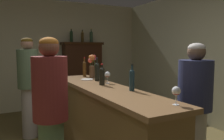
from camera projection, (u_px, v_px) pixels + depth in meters
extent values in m
cube|color=beige|center=(40.00, 55.00, 5.51)|extent=(5.30, 0.12, 2.65)
cube|color=brown|center=(104.00, 127.00, 2.93)|extent=(0.49, 2.50, 0.95)
cube|color=brown|center=(104.00, 89.00, 2.88)|extent=(0.56, 2.61, 0.05)
cube|color=#331A0D|center=(83.00, 75.00, 5.77)|extent=(0.95, 0.32, 1.63)
cube|color=#311909|center=(82.00, 43.00, 5.69)|extent=(1.03, 0.38, 0.06)
cylinder|color=#182E35|center=(132.00, 82.00, 2.61)|extent=(0.06, 0.06, 0.22)
sphere|color=#182E35|center=(132.00, 72.00, 2.60)|extent=(0.06, 0.06, 0.06)
cylinder|color=#182E35|center=(132.00, 69.00, 2.59)|extent=(0.02, 0.02, 0.08)
cylinder|color=black|center=(132.00, 65.00, 2.59)|extent=(0.02, 0.02, 0.02)
cylinder|color=#4D2F12|center=(84.00, 70.00, 3.89)|extent=(0.06, 0.06, 0.23)
sphere|color=#4D2F12|center=(84.00, 63.00, 3.88)|extent=(0.06, 0.06, 0.06)
cylinder|color=#4D2F12|center=(84.00, 61.00, 3.88)|extent=(0.02, 0.02, 0.09)
cylinder|color=red|center=(84.00, 58.00, 3.87)|extent=(0.03, 0.03, 0.02)
cylinder|color=black|center=(102.00, 78.00, 3.02)|extent=(0.07, 0.07, 0.20)
sphere|color=black|center=(102.00, 70.00, 3.01)|extent=(0.07, 0.07, 0.07)
cylinder|color=black|center=(102.00, 67.00, 3.01)|extent=(0.03, 0.03, 0.07)
cylinder|color=red|center=(102.00, 64.00, 3.00)|extent=(0.03, 0.03, 0.02)
cylinder|color=black|center=(97.00, 73.00, 3.40)|extent=(0.07, 0.07, 0.23)
sphere|color=black|center=(97.00, 65.00, 3.39)|extent=(0.07, 0.07, 0.07)
cylinder|color=black|center=(97.00, 62.00, 3.38)|extent=(0.03, 0.03, 0.10)
cylinder|color=black|center=(97.00, 58.00, 3.38)|extent=(0.03, 0.03, 0.02)
cylinder|color=white|center=(108.00, 83.00, 3.17)|extent=(0.06, 0.06, 0.00)
cylinder|color=white|center=(108.00, 80.00, 3.16)|extent=(0.01, 0.01, 0.08)
ellipsoid|color=white|center=(108.00, 74.00, 3.15)|extent=(0.08, 0.08, 0.08)
ellipsoid|color=maroon|center=(108.00, 76.00, 3.16)|extent=(0.06, 0.06, 0.03)
cylinder|color=white|center=(176.00, 105.00, 1.97)|extent=(0.06, 0.06, 0.00)
cylinder|color=white|center=(176.00, 100.00, 1.96)|extent=(0.01, 0.01, 0.08)
ellipsoid|color=white|center=(176.00, 91.00, 1.96)|extent=(0.08, 0.08, 0.08)
ellipsoid|color=maroon|center=(176.00, 93.00, 1.96)|extent=(0.06, 0.06, 0.03)
cylinder|color=#472E1B|center=(93.00, 72.00, 3.68)|extent=(0.10, 0.10, 0.20)
cylinder|color=#38602D|center=(94.00, 65.00, 3.69)|extent=(0.01, 0.01, 0.20)
sphere|color=#BC4E81|center=(94.00, 58.00, 3.68)|extent=(0.07, 0.07, 0.07)
cylinder|color=#38602D|center=(92.00, 66.00, 3.71)|extent=(0.01, 0.01, 0.17)
sphere|color=orange|center=(92.00, 61.00, 3.70)|extent=(0.04, 0.04, 0.04)
cylinder|color=#38602D|center=(90.00, 64.00, 3.69)|extent=(0.01, 0.01, 0.23)
sphere|color=orange|center=(90.00, 57.00, 3.68)|extent=(0.06, 0.06, 0.06)
cylinder|color=#38602D|center=(90.00, 66.00, 3.65)|extent=(0.01, 0.01, 0.17)
sphere|color=#D94432|center=(90.00, 61.00, 3.64)|extent=(0.07, 0.07, 0.07)
cylinder|color=#38602D|center=(92.00, 64.00, 3.64)|extent=(0.01, 0.01, 0.22)
sphere|color=#D1662F|center=(92.00, 57.00, 3.63)|extent=(0.09, 0.09, 0.09)
cylinder|color=#38602D|center=(94.00, 64.00, 3.64)|extent=(0.01, 0.01, 0.23)
sphere|color=red|center=(94.00, 57.00, 3.63)|extent=(0.05, 0.05, 0.05)
cylinder|color=white|center=(87.00, 79.00, 3.51)|extent=(0.19, 0.19, 0.01)
cylinder|color=#1B321B|center=(71.00, 37.00, 5.55)|extent=(0.08, 0.08, 0.23)
sphere|color=#1B321B|center=(71.00, 32.00, 5.54)|extent=(0.08, 0.08, 0.08)
cylinder|color=#1B321B|center=(71.00, 31.00, 5.53)|extent=(0.03, 0.03, 0.08)
cylinder|color=gold|center=(71.00, 29.00, 5.53)|extent=(0.03, 0.03, 0.02)
cylinder|color=#443213|center=(82.00, 38.00, 5.68)|extent=(0.07, 0.07, 0.22)
sphere|color=#443213|center=(82.00, 33.00, 5.67)|extent=(0.07, 0.07, 0.07)
cylinder|color=#443213|center=(82.00, 32.00, 5.67)|extent=(0.03, 0.03, 0.07)
cylinder|color=black|center=(82.00, 30.00, 5.66)|extent=(0.03, 0.03, 0.02)
cylinder|color=#2D4531|center=(91.00, 38.00, 5.79)|extent=(0.08, 0.08, 0.24)
sphere|color=#2D4531|center=(91.00, 33.00, 5.78)|extent=(0.08, 0.08, 0.08)
cylinder|color=#2D4531|center=(91.00, 31.00, 5.77)|extent=(0.03, 0.03, 0.10)
cylinder|color=gold|center=(91.00, 29.00, 5.77)|extent=(0.03, 0.03, 0.02)
cylinder|color=maroon|center=(50.00, 88.00, 2.19)|extent=(0.34, 0.34, 0.62)
sphere|color=brown|center=(49.00, 47.00, 2.15)|extent=(0.19, 0.19, 0.19)
ellipsoid|color=#9E5A1C|center=(49.00, 43.00, 2.15)|extent=(0.18, 0.18, 0.11)
cylinder|color=gray|center=(29.00, 113.00, 3.78)|extent=(0.24, 0.24, 0.83)
cylinder|color=#4C6147|center=(28.00, 69.00, 3.71)|extent=(0.34, 0.34, 0.64)
sphere|color=#8E6350|center=(27.00, 44.00, 3.67)|extent=(0.20, 0.20, 0.20)
ellipsoid|color=#513A0F|center=(27.00, 41.00, 3.67)|extent=(0.19, 0.19, 0.11)
cylinder|color=#232748|center=(195.00, 85.00, 2.61)|extent=(0.39, 0.39, 0.57)
sphere|color=brown|center=(196.00, 52.00, 2.57)|extent=(0.20, 0.20, 0.20)
ellipsoid|color=#B9B3AD|center=(197.00, 48.00, 2.57)|extent=(0.19, 0.19, 0.11)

